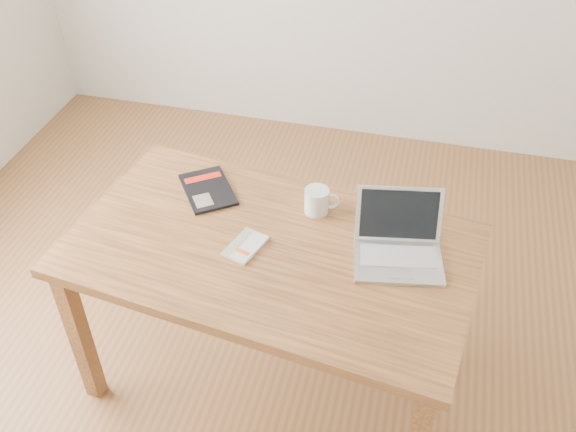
% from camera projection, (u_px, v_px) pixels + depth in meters
% --- Properties ---
extents(room, '(4.04, 4.04, 2.70)m').
position_uv_depth(room, '(244.00, 94.00, 1.87)').
color(room, brown).
rests_on(room, ground).
extents(desk, '(1.52, 1.00, 0.75)m').
position_uv_depth(desk, '(271.00, 264.00, 2.32)').
color(desk, brown).
rests_on(desk, ground).
extents(white_guidebook, '(0.14, 0.18, 0.01)m').
position_uv_depth(white_guidebook, '(245.00, 246.00, 2.25)').
color(white_guidebook, beige).
rests_on(white_guidebook, desk).
extents(black_guidebook, '(0.29, 0.31, 0.01)m').
position_uv_depth(black_guidebook, '(208.00, 189.00, 2.50)').
color(black_guidebook, black).
rests_on(black_guidebook, desk).
extents(laptop, '(0.34, 0.33, 0.20)m').
position_uv_depth(laptop, '(399.00, 245.00, 2.20)').
color(laptop, silver).
rests_on(laptop, desk).
extents(coffee_mug, '(0.13, 0.09, 0.10)m').
position_uv_depth(coffee_mug, '(318.00, 200.00, 2.38)').
color(coffee_mug, white).
rests_on(coffee_mug, desk).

